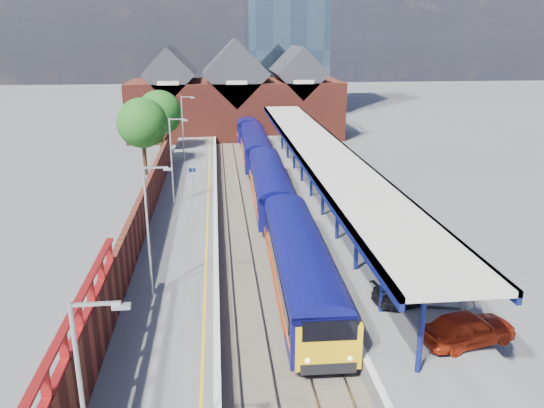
# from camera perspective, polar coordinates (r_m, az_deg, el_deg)

# --- Properties ---
(ground) EXTENTS (240.00, 240.00, 0.00)m
(ground) POSITION_cam_1_polar(r_m,az_deg,el_deg) (51.86, -2.63, 1.85)
(ground) COLOR #5B5B5E
(ground) RESTS_ON ground
(ballast_bed) EXTENTS (6.00, 76.00, 0.06)m
(ballast_bed) POSITION_cam_1_polar(r_m,az_deg,el_deg) (42.33, -1.80, -1.77)
(ballast_bed) COLOR #473D33
(ballast_bed) RESTS_ON ground
(rails) EXTENTS (4.51, 76.00, 0.14)m
(rails) POSITION_cam_1_polar(r_m,az_deg,el_deg) (42.30, -1.80, -1.65)
(rails) COLOR slate
(rails) RESTS_ON ground
(left_platform) EXTENTS (5.00, 76.00, 1.00)m
(left_platform) POSITION_cam_1_polar(r_m,az_deg,el_deg) (42.16, -9.28, -1.40)
(left_platform) COLOR #565659
(left_platform) RESTS_ON ground
(right_platform) EXTENTS (6.00, 76.00, 1.00)m
(right_platform) POSITION_cam_1_polar(r_m,az_deg,el_deg) (43.00, 6.19, -0.89)
(right_platform) COLOR #565659
(right_platform) RESTS_ON ground
(coping_left) EXTENTS (0.30, 76.00, 0.05)m
(coping_left) POSITION_cam_1_polar(r_m,az_deg,el_deg) (41.91, -6.11, -0.63)
(coping_left) COLOR silver
(coping_left) RESTS_ON left_platform
(coping_right) EXTENTS (0.30, 76.00, 0.05)m
(coping_right) POSITION_cam_1_polar(r_m,az_deg,el_deg) (42.34, 2.44, -0.35)
(coping_right) COLOR silver
(coping_right) RESTS_ON right_platform
(yellow_line) EXTENTS (0.14, 76.00, 0.01)m
(yellow_line) POSITION_cam_1_polar(r_m,az_deg,el_deg) (41.93, -6.93, -0.68)
(yellow_line) COLOR yellow
(yellow_line) RESTS_ON left_platform
(train) EXTENTS (3.19, 65.96, 3.45)m
(train) POSITION_cam_1_polar(r_m,az_deg,el_deg) (53.12, -1.16, 4.61)
(train) COLOR #0C0C54
(train) RESTS_ON ground
(canopy) EXTENTS (4.50, 52.00, 4.48)m
(canopy) POSITION_cam_1_polar(r_m,az_deg,el_deg) (43.51, 5.20, 5.84)
(canopy) COLOR #0E1755
(canopy) RESTS_ON right_platform
(lamp_post_a) EXTENTS (1.48, 0.18, 7.00)m
(lamp_post_a) POSITION_cam_1_polar(r_m,az_deg,el_deg) (15.32, -19.14, -19.85)
(lamp_post_a) COLOR #A5A8AA
(lamp_post_a) RESTS_ON left_platform
(lamp_post_b) EXTENTS (1.48, 0.18, 7.00)m
(lamp_post_b) POSITION_cam_1_polar(r_m,az_deg,el_deg) (27.60, -12.97, -2.05)
(lamp_post_b) COLOR #A5A8AA
(lamp_post_b) RESTS_ON left_platform
(lamp_post_c) EXTENTS (1.48, 0.18, 7.00)m
(lamp_post_c) POSITION_cam_1_polar(r_m,az_deg,el_deg) (42.95, -10.59, 5.11)
(lamp_post_c) COLOR #A5A8AA
(lamp_post_c) RESTS_ON left_platform
(lamp_post_d) EXTENTS (1.48, 0.18, 7.00)m
(lamp_post_d) POSITION_cam_1_polar(r_m,az_deg,el_deg) (58.64, -9.47, 8.47)
(lamp_post_d) COLOR #A5A8AA
(lamp_post_d) RESTS_ON left_platform
(platform_sign) EXTENTS (0.55, 0.08, 2.50)m
(platform_sign) POSITION_cam_1_polar(r_m,az_deg,el_deg) (45.34, -8.53, 2.88)
(platform_sign) COLOR #A5A8AA
(platform_sign) RESTS_ON left_platform
(brick_wall) EXTENTS (0.35, 50.00, 3.86)m
(brick_wall) POSITION_cam_1_polar(r_m,az_deg,el_deg) (35.72, -14.12, -1.92)
(brick_wall) COLOR maroon
(brick_wall) RESTS_ON left_platform
(station_building) EXTENTS (30.00, 12.12, 13.78)m
(station_building) POSITION_cam_1_polar(r_m,az_deg,el_deg) (78.36, -3.96, 11.25)
(station_building) COLOR maroon
(station_building) RESTS_ON ground
(glass_tower) EXTENTS (14.20, 14.20, 40.30)m
(glass_tower) POSITION_cam_1_polar(r_m,az_deg,el_deg) (100.84, 1.42, 21.09)
(glass_tower) COLOR #48607B
(glass_tower) RESTS_ON ground
(tree_near) EXTENTS (5.20, 5.20, 8.10)m
(tree_near) POSITION_cam_1_polar(r_m,az_deg,el_deg) (56.91, -13.65, 8.31)
(tree_near) COLOR #382314
(tree_near) RESTS_ON ground
(tree_far) EXTENTS (5.20, 5.20, 8.10)m
(tree_far) POSITION_cam_1_polar(r_m,az_deg,el_deg) (64.66, -11.88, 9.49)
(tree_far) COLOR #382314
(tree_far) RESTS_ON ground
(parked_car_red) EXTENTS (4.65, 2.73, 1.48)m
(parked_car_red) POSITION_cam_1_polar(r_m,az_deg,el_deg) (25.61, 20.33, -12.37)
(parked_car_red) COLOR #A8250E
(parked_car_red) RESTS_ON right_platform
(parked_car_silver) EXTENTS (4.46, 2.28, 1.40)m
(parked_car_silver) POSITION_cam_1_polar(r_m,az_deg,el_deg) (28.59, 17.55, -8.91)
(parked_car_silver) COLOR #ADACB1
(parked_car_silver) RESTS_ON right_platform
(parked_car_dark) EXTENTS (4.51, 2.44, 1.24)m
(parked_car_dark) POSITION_cam_1_polar(r_m,az_deg,el_deg) (28.35, 14.97, -9.08)
(parked_car_dark) COLOR black
(parked_car_dark) RESTS_ON right_platform
(parked_car_blue) EXTENTS (4.90, 2.79, 1.29)m
(parked_car_blue) POSITION_cam_1_polar(r_m,az_deg,el_deg) (43.46, 8.98, 0.78)
(parked_car_blue) COLOR navy
(parked_car_blue) RESTS_ON right_platform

